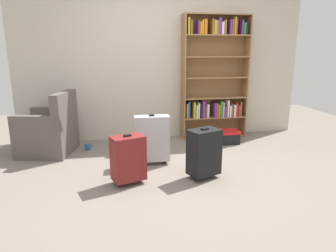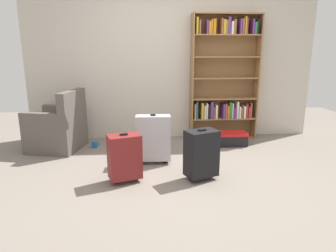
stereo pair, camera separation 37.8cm
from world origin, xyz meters
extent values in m
plane|color=slate|center=(0.00, 0.00, 0.00)|extent=(8.33, 8.33, 0.00)
cube|color=beige|center=(0.00, 1.81, 1.30)|extent=(4.76, 0.10, 2.60)
cube|color=olive|center=(0.30, 1.61, 1.01)|extent=(0.02, 0.26, 2.03)
cube|color=olive|center=(1.39, 1.61, 1.01)|extent=(0.02, 0.26, 2.03)
cube|color=olive|center=(0.84, 1.73, 1.01)|extent=(1.10, 0.02, 2.03)
cube|color=olive|center=(0.84, 1.61, 0.01)|extent=(1.06, 0.24, 0.02)
cube|color=olive|center=(0.84, 1.61, 0.35)|extent=(1.06, 0.24, 0.02)
cube|color=olive|center=(0.84, 1.61, 0.69)|extent=(1.06, 0.24, 0.02)
cube|color=olive|center=(0.84, 1.61, 1.02)|extent=(1.06, 0.24, 0.02)
cube|color=olive|center=(0.84, 1.61, 1.36)|extent=(1.06, 0.24, 0.02)
cube|color=olive|center=(0.84, 1.61, 1.70)|extent=(1.06, 0.24, 0.02)
cube|color=olive|center=(0.84, 1.61, 2.02)|extent=(1.06, 0.24, 0.02)
cube|color=gold|center=(0.35, 1.57, 0.48)|extent=(0.02, 0.17, 0.25)
cube|color=#264C99|center=(0.38, 1.57, 0.50)|extent=(0.03, 0.17, 0.28)
cube|color=gold|center=(0.47, 1.58, 0.49)|extent=(0.04, 0.20, 0.27)
cube|color=silver|center=(0.52, 1.57, 0.47)|extent=(0.03, 0.17, 0.22)
cube|color=silver|center=(0.55, 1.59, 0.49)|extent=(0.02, 0.22, 0.26)
cube|color=black|center=(0.59, 1.57, 0.48)|extent=(0.03, 0.16, 0.24)
cube|color=#66337F|center=(0.63, 1.60, 0.50)|extent=(0.04, 0.22, 0.28)
cube|color=brown|center=(0.67, 1.58, 0.46)|extent=(0.02, 0.19, 0.19)
cube|color=silver|center=(0.71, 1.60, 0.47)|extent=(0.03, 0.22, 0.23)
cube|color=#66337F|center=(0.84, 1.59, 0.48)|extent=(0.04, 0.20, 0.24)
cube|color=brown|center=(0.87, 1.56, 0.48)|extent=(0.02, 0.15, 0.25)
cube|color=orange|center=(0.91, 1.57, 0.46)|extent=(0.03, 0.16, 0.21)
cube|color=#2D7238|center=(0.94, 1.58, 0.49)|extent=(0.04, 0.18, 0.27)
cube|color=silver|center=(0.98, 1.58, 0.49)|extent=(0.02, 0.18, 0.25)
cube|color=#66337F|center=(1.02, 1.60, 0.45)|extent=(0.04, 0.22, 0.18)
cube|color=silver|center=(1.06, 1.57, 0.50)|extent=(0.03, 0.16, 0.28)
cube|color=silver|center=(1.11, 1.57, 0.46)|extent=(0.03, 0.18, 0.20)
cube|color=brown|center=(1.14, 1.58, 0.44)|extent=(0.03, 0.18, 0.17)
cube|color=silver|center=(1.19, 1.59, 0.46)|extent=(0.03, 0.22, 0.20)
cube|color=#B22D2D|center=(1.22, 1.56, 0.48)|extent=(0.02, 0.15, 0.24)
cube|color=#B22D2D|center=(1.27, 1.57, 0.46)|extent=(0.03, 0.17, 0.20)
cube|color=brown|center=(1.30, 1.57, 0.48)|extent=(0.02, 0.16, 0.25)
cube|color=gold|center=(0.36, 1.59, 1.84)|extent=(0.03, 0.20, 0.25)
cube|color=brown|center=(0.40, 1.56, 1.82)|extent=(0.02, 0.15, 0.21)
cube|color=#66337F|center=(0.51, 1.57, 1.81)|extent=(0.02, 0.16, 0.21)
cube|color=orange|center=(0.55, 1.57, 1.81)|extent=(0.04, 0.16, 0.19)
cube|color=gold|center=(0.58, 1.57, 1.82)|extent=(0.02, 0.17, 0.22)
cube|color=orange|center=(0.62, 1.58, 1.82)|extent=(0.04, 0.18, 0.22)
cube|color=brown|center=(0.74, 1.59, 1.83)|extent=(0.02, 0.20, 0.24)
cube|color=gold|center=(0.78, 1.57, 1.82)|extent=(0.04, 0.17, 0.22)
cube|color=brown|center=(0.82, 1.58, 1.81)|extent=(0.03, 0.18, 0.21)
cube|color=#66337F|center=(0.86, 1.57, 1.84)|extent=(0.04, 0.17, 0.25)
cube|color=silver|center=(0.91, 1.56, 1.81)|extent=(0.04, 0.15, 0.19)
cube|color=brown|center=(0.95, 1.58, 1.82)|extent=(0.03, 0.19, 0.22)
cube|color=#66337F|center=(1.04, 1.56, 1.82)|extent=(0.03, 0.16, 0.23)
cube|color=brown|center=(1.08, 1.57, 1.83)|extent=(0.03, 0.17, 0.23)
cube|color=gold|center=(1.11, 1.56, 1.84)|extent=(0.02, 0.15, 0.26)
cube|color=#B22D2D|center=(1.14, 1.57, 1.83)|extent=(0.02, 0.16, 0.24)
cube|color=#66337F|center=(1.24, 1.58, 1.82)|extent=(0.02, 0.19, 0.22)
cube|color=#2D7238|center=(1.28, 1.59, 1.80)|extent=(0.04, 0.20, 0.18)
cube|color=black|center=(1.32, 1.60, 1.82)|extent=(0.02, 0.22, 0.22)
cube|color=#59514C|center=(-1.82, 1.23, 0.20)|extent=(0.84, 0.84, 0.40)
cube|color=gray|center=(-1.82, 1.23, 0.44)|extent=(0.68, 0.62, 0.08)
cube|color=#59514C|center=(-1.54, 1.17, 0.65)|extent=(0.28, 0.71, 0.50)
cube|color=#59514C|center=(-1.75, 1.53, 0.51)|extent=(0.70, 0.26, 0.22)
cube|color=#59514C|center=(-1.89, 0.94, 0.51)|extent=(0.70, 0.26, 0.22)
cylinder|color=#1959A5|center=(-1.26, 1.24, 0.05)|extent=(0.08, 0.08, 0.10)
torus|color=#1959A5|center=(-1.21, 1.24, 0.05)|extent=(0.06, 0.01, 0.06)
cube|color=black|center=(0.88, 1.19, 0.09)|extent=(0.48, 0.26, 0.19)
cube|color=red|center=(0.88, 1.19, 0.19)|extent=(0.49, 0.27, 0.04)
cube|color=black|center=(0.16, -0.05, 0.32)|extent=(0.42, 0.35, 0.54)
cube|color=black|center=(0.16, -0.05, 0.60)|extent=(0.10, 0.07, 0.02)
cylinder|color=black|center=(0.04, -0.10, 0.03)|extent=(0.06, 0.06, 0.05)
cylinder|color=black|center=(0.28, 0.00, 0.03)|extent=(0.06, 0.06, 0.05)
cube|color=#B7BABF|center=(-0.37, 0.51, 0.35)|extent=(0.46, 0.20, 0.60)
cube|color=black|center=(-0.37, 0.51, 0.66)|extent=(0.07, 0.04, 0.02)
cylinder|color=black|center=(-0.53, 0.52, 0.03)|extent=(0.05, 0.05, 0.05)
cylinder|color=black|center=(-0.22, 0.51, 0.03)|extent=(0.05, 0.05, 0.05)
cube|color=maroon|center=(-0.72, -0.05, 0.30)|extent=(0.41, 0.33, 0.51)
cube|color=black|center=(-0.72, -0.05, 0.57)|extent=(0.09, 0.07, 0.02)
cylinder|color=black|center=(-0.84, -0.08, 0.03)|extent=(0.06, 0.06, 0.05)
cylinder|color=black|center=(-0.60, -0.01, 0.03)|extent=(0.06, 0.06, 0.05)
camera|label=1|loc=(-0.87, -3.26, 1.48)|focal=32.36mm
camera|label=2|loc=(-0.50, -3.31, 1.48)|focal=32.36mm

